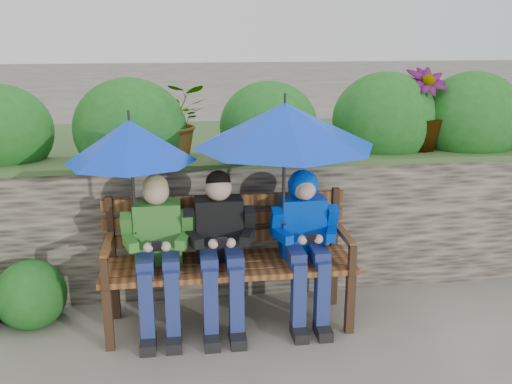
{
  "coord_description": "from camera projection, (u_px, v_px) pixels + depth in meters",
  "views": [
    {
      "loc": [
        -0.48,
        -3.38,
        1.97
      ],
      "look_at": [
        0.0,
        0.1,
        0.95
      ],
      "focal_mm": 40.0,
      "sensor_mm": 36.0,
      "label": 1
    }
  ],
  "objects": [
    {
      "name": "ground",
      "position": [
        258.0,
        332.0,
        3.82
      ],
      "size": [
        60.0,
        60.0,
        0.0
      ],
      "primitive_type": "plane",
      "color": "#5B594C",
      "rests_on": "ground"
    },
    {
      "name": "garden_backdrop",
      "position": [
        221.0,
        180.0,
        5.14
      ],
      "size": [
        8.0,
        2.87,
        1.88
      ],
      "color": "#2E2B25",
      "rests_on": "ground"
    },
    {
      "name": "park_bench",
      "position": [
        228.0,
        252.0,
        3.85
      ],
      "size": [
        1.67,
        0.49,
        0.88
      ],
      "color": "#332114",
      "rests_on": "ground"
    },
    {
      "name": "boy_left",
      "position": [
        158.0,
        247.0,
        3.7
      ],
      "size": [
        0.46,
        0.53,
        1.06
      ],
      "color": "#3A7F21",
      "rests_on": "ground"
    },
    {
      "name": "boy_middle",
      "position": [
        220.0,
        243.0,
        3.75
      ],
      "size": [
        0.47,
        0.54,
        1.07
      ],
      "color": "black",
      "rests_on": "ground"
    },
    {
      "name": "boy_right",
      "position": [
        305.0,
        234.0,
        3.83
      ],
      "size": [
        0.45,
        0.55,
        1.05
      ],
      "color": "#0021B3",
      "rests_on": "ground"
    },
    {
      "name": "umbrella_left",
      "position": [
        130.0,
        141.0,
        3.51
      ],
      "size": [
        0.81,
        0.81,
        0.81
      ],
      "color": "#0834D1",
      "rests_on": "ground"
    },
    {
      "name": "umbrella_right",
      "position": [
        285.0,
        125.0,
        3.61
      ],
      "size": [
        1.18,
        1.18,
        0.88
      ],
      "color": "#0834D1",
      "rests_on": "ground"
    }
  ]
}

